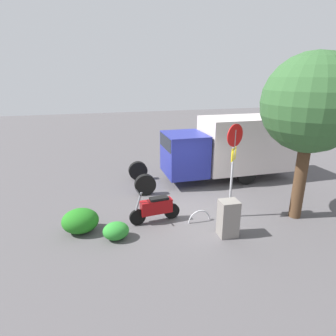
# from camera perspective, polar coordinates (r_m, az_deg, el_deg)

# --- Properties ---
(ground_plane) EXTENTS (60.00, 60.00, 0.00)m
(ground_plane) POSITION_cam_1_polar(r_m,az_deg,el_deg) (11.01, 5.52, -8.11)
(ground_plane) COLOR #4E4B4D
(box_truck_near) EXTENTS (7.77, 2.26, 2.98)m
(box_truck_near) POSITION_cam_1_polar(r_m,az_deg,el_deg) (13.87, 12.02, 4.35)
(box_truck_near) COLOR black
(box_truck_near) RESTS_ON ground
(motorcycle) EXTENTS (1.81, 0.55, 1.20)m
(motorcycle) POSITION_cam_1_polar(r_m,az_deg,el_deg) (9.86, -2.44, -7.96)
(motorcycle) COLOR black
(motorcycle) RESTS_ON ground
(stop_sign) EXTENTS (0.71, 0.33, 3.36)m
(stop_sign) POSITION_cam_1_polar(r_m,az_deg,el_deg) (9.77, 13.00, 2.17)
(stop_sign) COLOR #9E9EA3
(stop_sign) RESTS_ON ground
(street_tree) EXTENTS (3.18, 3.18, 5.60)m
(street_tree) POSITION_cam_1_polar(r_m,az_deg,el_deg) (10.31, 26.91, 11.34)
(street_tree) COLOR #47301E
(street_tree) RESTS_ON ground
(utility_cabinet) EXTENTS (0.60, 0.52, 1.19)m
(utility_cabinet) POSITION_cam_1_polar(r_m,az_deg,el_deg) (9.21, 12.02, -9.87)
(utility_cabinet) COLOR slate
(utility_cabinet) RESTS_ON ground
(bike_rack_hoop) EXTENTS (0.85, 0.13, 0.85)m
(bike_rack_hoop) POSITION_cam_1_polar(r_m,az_deg,el_deg) (10.14, 6.30, -10.60)
(bike_rack_hoop) COLOR #B7B7BC
(bike_rack_hoop) RESTS_ON ground
(shrub_near_sign) EXTENTS (1.17, 0.96, 0.80)m
(shrub_near_sign) POSITION_cam_1_polar(r_m,az_deg,el_deg) (9.70, -17.21, -10.11)
(shrub_near_sign) COLOR #216E1C
(shrub_near_sign) RESTS_ON ground
(shrub_mid_verge) EXTENTS (0.81, 0.66, 0.55)m
(shrub_mid_verge) POSITION_cam_1_polar(r_m,az_deg,el_deg) (9.13, -10.42, -12.33)
(shrub_mid_verge) COLOR #297F2B
(shrub_mid_verge) RESTS_ON ground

